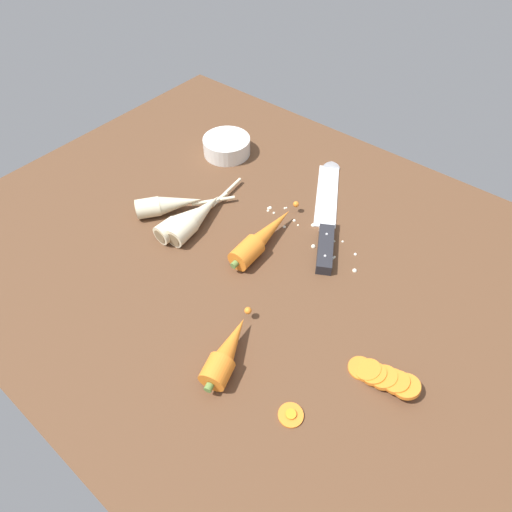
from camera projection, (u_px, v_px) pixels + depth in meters
ground_plane at (263, 262)px, 82.09cm from camera, size 120.00×90.00×4.00cm
chefs_knife at (328, 207)px, 88.53cm from camera, size 20.20×31.78×4.18cm
whole_carrot at (262, 238)px, 80.72cm from camera, size 4.81×21.14×4.20cm
whole_carrot_second at (227, 352)px, 64.74cm from camera, size 7.34×14.89×4.20cm
parsnip_front at (183, 221)px, 83.95cm from camera, size 4.41×18.26×4.00cm
parsnip_mid_left at (197, 217)px, 84.63cm from camera, size 5.62×22.88×4.00cm
parsnip_mid_right at (169, 205)px, 87.04cm from camera, size 13.95×17.49×4.00cm
carrot_slice_stack at (383, 377)px, 63.21cm from camera, size 10.71×4.70×3.40cm
carrot_slice_stray_near at (291, 415)px, 60.23cm from camera, size 3.63×3.63×0.70cm
prep_bowl at (227, 145)px, 100.53cm from camera, size 11.00×11.00×4.00cm
mince_crumbs at (310, 232)px, 84.13cm from camera, size 23.24×6.46×0.89cm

